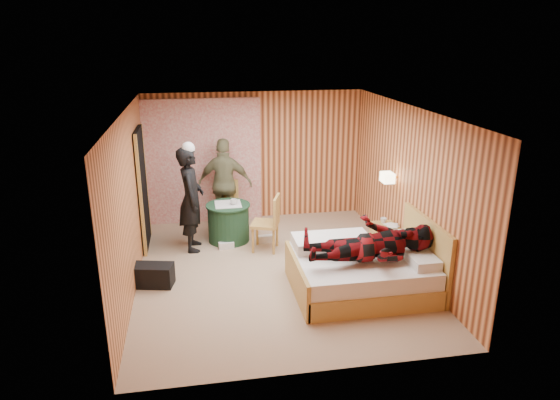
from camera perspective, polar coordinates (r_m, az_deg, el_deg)
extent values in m
cube|color=tan|center=(7.88, -0.46, -8.09)|extent=(4.20, 5.00, 0.01)
cube|color=silver|center=(7.12, -0.52, 10.22)|extent=(4.20, 5.00, 0.01)
cube|color=#F09A5C|center=(9.79, -2.88, 5.00)|extent=(4.20, 0.02, 2.50)
cube|color=#F09A5C|center=(7.38, -16.80, -0.28)|extent=(0.02, 5.00, 2.50)
cube|color=#F09A5C|center=(8.00, 14.52, 1.36)|extent=(0.02, 5.00, 2.50)
cube|color=beige|center=(9.67, -8.73, 4.33)|extent=(2.20, 0.08, 2.40)
cube|color=black|center=(8.77, -15.43, 1.23)|extent=(0.06, 0.90, 2.05)
cylinder|color=gold|center=(8.35, 12.68, 2.56)|extent=(0.18, 0.04, 0.04)
cube|color=#FFECB2|center=(8.32, 12.17, 2.54)|extent=(0.18, 0.24, 0.16)
cube|color=tan|center=(7.36, 9.19, -9.14)|extent=(1.88, 1.51, 0.28)
cube|color=silver|center=(7.24, 9.29, -7.32)|extent=(1.82, 1.45, 0.24)
cube|color=tan|center=(7.07, 1.91, -8.98)|extent=(0.06, 1.51, 0.53)
cube|color=tan|center=(7.55, 16.29, -5.78)|extent=(0.06, 1.51, 1.03)
cube|color=silver|center=(7.14, 15.92, -6.61)|extent=(0.36, 0.52, 0.13)
cube|color=silver|center=(7.73, 13.68, -4.44)|extent=(0.36, 0.52, 0.13)
cube|color=silver|center=(7.43, 5.91, -4.77)|extent=(1.13, 0.56, 0.17)
cube|color=tan|center=(8.48, 11.91, -4.57)|extent=(0.38, 0.53, 0.53)
cube|color=tan|center=(8.41, 11.99, -3.52)|extent=(0.40, 0.55, 0.03)
cylinder|color=#20462B|center=(8.91, -5.89, -2.64)|extent=(0.72, 0.72, 0.66)
cylinder|color=#20462B|center=(8.80, -5.96, -0.60)|extent=(0.78, 0.78, 0.03)
cube|color=silver|center=(8.79, -5.97, -0.48)|extent=(0.51, 0.51, 0.01)
cube|color=tan|center=(9.38, -6.16, -0.78)|extent=(0.50, 0.50, 0.05)
cube|color=tan|center=(9.48, -6.04, 1.02)|extent=(0.42, 0.13, 0.46)
cylinder|color=tan|center=(9.33, -7.30, -2.47)|extent=(0.04, 0.04, 0.43)
cylinder|color=tan|center=(9.59, -4.96, -1.79)|extent=(0.04, 0.04, 0.43)
cube|color=tan|center=(8.44, -1.72, -2.75)|extent=(0.56, 0.56, 0.05)
cube|color=tan|center=(8.32, -0.40, -1.16)|extent=(0.18, 0.43, 0.48)
cylinder|color=tan|center=(8.73, -2.63, -3.77)|extent=(0.04, 0.04, 0.45)
cylinder|color=tan|center=(8.34, -0.73, -4.82)|extent=(0.04, 0.04, 0.45)
cube|color=black|center=(7.61, -14.29, -8.33)|extent=(0.63, 0.42, 0.33)
cube|color=silver|center=(8.68, -6.15, -5.18)|extent=(0.27, 0.14, 0.12)
cube|color=silver|center=(8.90, -1.62, -4.45)|extent=(0.28, 0.13, 0.12)
imported|color=black|center=(8.47, -10.12, 0.09)|extent=(0.45, 0.67, 1.79)
imported|color=#706F4B|center=(9.36, -6.29, 1.82)|extent=(1.08, 0.63, 1.72)
imported|color=#66090D|center=(6.87, 10.46, -3.87)|extent=(0.86, 0.67, 1.77)
imported|color=silver|center=(8.33, 12.16, -2.97)|extent=(0.22, 0.26, 0.02)
imported|color=silver|center=(8.32, 12.17, -2.84)|extent=(0.24, 0.27, 0.02)
imported|color=silver|center=(8.47, 11.73, -2.31)|extent=(0.13, 0.13, 0.09)
imported|color=silver|center=(8.73, -5.30, -0.21)|extent=(0.16, 0.16, 0.10)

